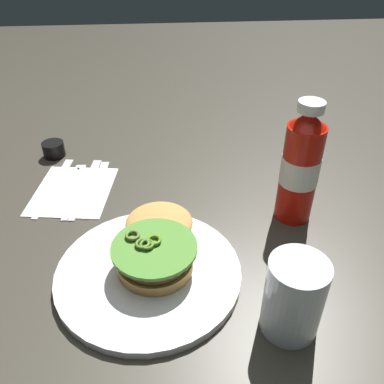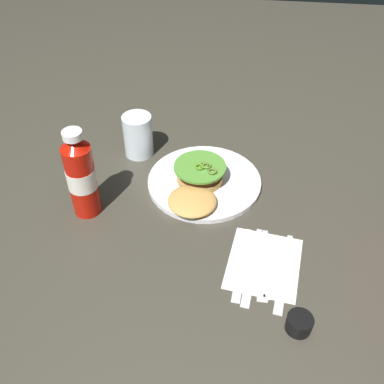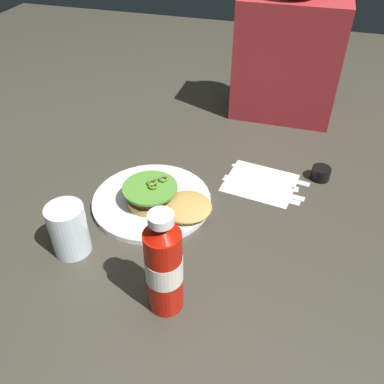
# 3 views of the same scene
# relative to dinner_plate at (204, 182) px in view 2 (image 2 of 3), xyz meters

# --- Properties ---
(ground_plane) EXTENTS (3.00, 3.00, 0.00)m
(ground_plane) POSITION_rel_dinner_plate_xyz_m (0.13, -0.01, -0.01)
(ground_plane) COLOR #38352C
(dinner_plate) EXTENTS (0.29, 0.29, 0.01)m
(dinner_plate) POSITION_rel_dinner_plate_xyz_m (0.00, 0.00, 0.00)
(dinner_plate) COLOR white
(dinner_plate) RESTS_ON ground_plane
(burger_sandwich) EXTENTS (0.22, 0.13, 0.05)m
(burger_sandwich) POSITION_rel_dinner_plate_xyz_m (0.04, -0.01, 0.03)
(burger_sandwich) COLOR #BA8945
(burger_sandwich) RESTS_ON dinner_plate
(ketchup_bottle) EXTENTS (0.07, 0.07, 0.23)m
(ketchup_bottle) POSITION_rel_dinner_plate_xyz_m (0.13, -0.27, 0.10)
(ketchup_bottle) COLOR #B91308
(ketchup_bottle) RESTS_ON ground_plane
(water_glass) EXTENTS (0.08, 0.08, 0.12)m
(water_glass) POSITION_rel_dinner_plate_xyz_m (-0.11, -0.19, 0.05)
(water_glass) COLOR silver
(water_glass) RESTS_ON ground_plane
(condiment_cup) EXTENTS (0.05, 0.05, 0.03)m
(condiment_cup) POSITION_rel_dinner_plate_xyz_m (0.39, 0.22, 0.01)
(condiment_cup) COLOR black
(condiment_cup) RESTS_ON ground_plane
(napkin) EXTENTS (0.19, 0.17, 0.00)m
(napkin) POSITION_rel_dinner_plate_xyz_m (0.24, 0.15, -0.01)
(napkin) COLOR white
(napkin) RESTS_ON ground_plane
(steak_knife) EXTENTS (0.20, 0.03, 0.00)m
(steak_knife) POSITION_rel_dinner_plate_xyz_m (0.26, 0.11, -0.00)
(steak_knife) COLOR silver
(steak_knife) RESTS_ON napkin
(table_knife) EXTENTS (0.21, 0.04, 0.00)m
(table_knife) POSITION_rel_dinner_plate_xyz_m (0.27, 0.13, -0.00)
(table_knife) COLOR silver
(table_knife) RESTS_ON napkin
(fork_utensil) EXTENTS (0.19, 0.02, 0.00)m
(fork_utensil) POSITION_rel_dinner_plate_xyz_m (0.26, 0.15, -0.00)
(fork_utensil) COLOR silver
(fork_utensil) RESTS_ON napkin
(spoon_utensil) EXTENTS (0.17, 0.05, 0.00)m
(spoon_utensil) POSITION_rel_dinner_plate_xyz_m (0.27, 0.17, -0.00)
(spoon_utensil) COLOR silver
(spoon_utensil) RESTS_ON napkin
(butter_knife) EXTENTS (0.21, 0.05, 0.00)m
(butter_knife) POSITION_rel_dinner_plate_xyz_m (0.27, 0.19, -0.00)
(butter_knife) COLOR silver
(butter_knife) RESTS_ON napkin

